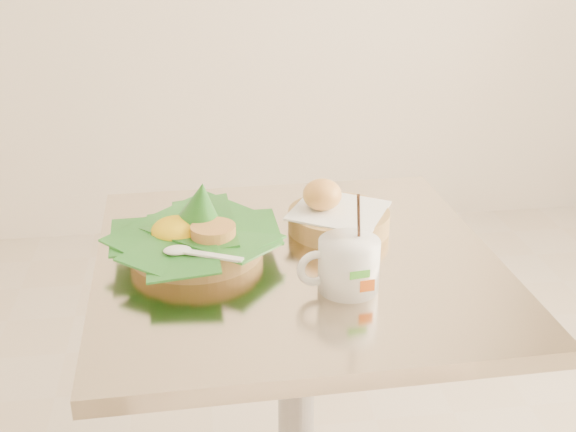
{
  "coord_description": "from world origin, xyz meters",
  "views": [
    {
      "loc": [
        -0.01,
        -1.1,
        1.33
      ],
      "look_at": [
        0.15,
        0.04,
        0.82
      ],
      "focal_mm": 45.0,
      "sensor_mm": 36.0,
      "label": 1
    }
  ],
  "objects": [
    {
      "name": "cafe_table",
      "position": [
        0.16,
        0.02,
        0.53
      ],
      "size": [
        0.71,
        0.71,
        0.75
      ],
      "rotation": [
        0.0,
        0.0,
        0.02
      ],
      "color": "gray",
      "rests_on": "floor"
    },
    {
      "name": "coffee_mug",
      "position": [
        0.22,
        -0.11,
        0.8
      ],
      "size": [
        0.14,
        0.1,
        0.17
      ],
      "rotation": [
        0.0,
        0.0,
        0.13
      ],
      "color": "white",
      "rests_on": "cafe_table"
    },
    {
      "name": "bread_basket",
      "position": [
        0.25,
        0.12,
        0.78
      ],
      "size": [
        0.22,
        0.22,
        0.1
      ],
      "rotation": [
        0.0,
        0.0,
        0.28
      ],
      "color": "tan",
      "rests_on": "cafe_table"
    },
    {
      "name": "rice_basket",
      "position": [
        -0.02,
        0.06,
        0.79
      ],
      "size": [
        0.29,
        0.29,
        0.15
      ],
      "rotation": [
        0.0,
        0.0,
        -0.14
      ],
      "color": "tan",
      "rests_on": "cafe_table"
    }
  ]
}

